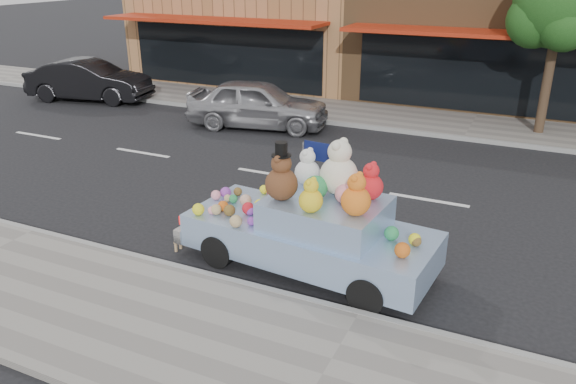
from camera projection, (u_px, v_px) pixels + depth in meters
The scene contains 9 objects.
ground at pixel (428, 200), 12.64m from camera, with size 120.00×120.00×0.00m, color black.
near_sidewalk at pixel (322, 378), 7.17m from camera, with size 60.00×3.00×0.12m, color gray.
far_sidewalk at pixel (471, 126), 18.07m from camera, with size 60.00×3.00×0.12m, color gray.
near_kerb at pixel (359, 315), 8.43m from camera, with size 60.00×0.12×0.13m, color gray.
far_kerb at pixel (464, 138), 16.81m from camera, with size 60.00×0.12×0.13m, color gray.
street_tree at pixel (561, 10), 15.94m from camera, with size 3.00×2.70×5.22m.
car_silver at pixel (258, 104), 17.91m from camera, with size 1.82×4.51×1.54m, color #A3A3A8.
car_dark at pixel (89, 80), 21.41m from camera, with size 1.63×4.67×1.54m, color black.
art_car at pixel (312, 225), 9.56m from camera, with size 4.62×2.14×2.34m.
Camera 1 is at (2.00, -11.88, 4.99)m, focal length 35.00 mm.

